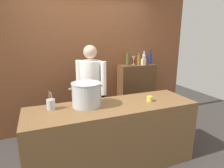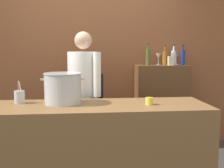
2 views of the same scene
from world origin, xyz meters
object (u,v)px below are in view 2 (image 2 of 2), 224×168
butter_jar (149,101)px  stockpot_large (63,88)px  utensil_crock (19,97)px  wine_glass_tall (176,56)px  chef (84,89)px  spice_tin_cream (171,61)px  wine_glass_wide (158,56)px  wine_bottle_cobalt (183,57)px  wine_bottle_amber (165,58)px  wine_bottle_clear (173,57)px  wine_bottle_olive (148,57)px

butter_jar → stockpot_large: bearing=169.9°
utensil_crock → wine_glass_tall: wine_glass_tall is taller
chef → wine_glass_tall: size_ratio=10.06×
stockpot_large → utensil_crock: 0.46m
utensil_crock → spice_tin_cream: (1.88, 0.94, 0.32)m
wine_glass_wide → butter_jar: bearing=-108.5°
chef → wine_bottle_cobalt: (1.42, 0.53, 0.37)m
utensil_crock → spice_tin_cream: size_ratio=1.81×
spice_tin_cream → wine_glass_tall: bearing=54.3°
utensil_crock → wine_bottle_amber: wine_bottle_amber is taller
chef → wine_bottle_amber: chef is taller
utensil_crock → wine_bottle_clear: bearing=28.2°
wine_glass_wide → wine_bottle_clear: bearing=-15.5°
wine_glass_wide → spice_tin_cream: 0.22m
stockpot_large → utensil_crock: stockpot_large is taller
wine_bottle_clear → wine_bottle_olive: size_ratio=0.95×
butter_jar → wine_bottle_clear: (0.64, 1.25, 0.39)m
wine_bottle_cobalt → wine_bottle_amber: size_ratio=1.03×
butter_jar → wine_glass_tall: (0.72, 1.34, 0.41)m
spice_tin_cream → utensil_crock: bearing=-153.5°
chef → stockpot_large: 0.59m
wine_bottle_amber → utensil_crock: bearing=-150.7°
wine_bottle_amber → wine_bottle_olive: bearing=173.8°
wine_bottle_clear → stockpot_large: bearing=-144.0°
stockpot_large → spice_tin_cream: spice_tin_cream is taller
butter_jar → utensil_crock: bearing=171.2°
wine_bottle_clear → wine_glass_wide: bearing=164.5°
wine_bottle_cobalt → wine_bottle_amber: wine_bottle_cobalt is taller
wine_bottle_cobalt → wine_bottle_clear: (-0.13, 0.03, -0.00)m
wine_bottle_cobalt → wine_bottle_amber: 0.27m
butter_jar → wine_bottle_olive: size_ratio=0.27×
wine_bottle_clear → wine_glass_wide: wine_bottle_clear is taller
chef → utensil_crock: (-0.66, -0.49, 0.00)m
stockpot_large → wine_bottle_cobalt: (1.64, 1.06, 0.28)m
wine_bottle_cobalt → spice_tin_cream: 0.22m
wine_glass_wide → wine_bottle_amber: bearing=-51.4°
wine_bottle_cobalt → spice_tin_cream: size_ratio=2.25×
stockpot_large → wine_bottle_clear: wine_bottle_clear is taller
wine_glass_wide → wine_bottle_cobalt: bearing=-15.0°
utensil_crock → wine_glass_tall: size_ratio=1.42×
stockpot_large → utensil_crock: (-0.44, 0.05, -0.09)m
butter_jar → wine_bottle_cobalt: bearing=57.6°
wine_bottle_olive → wine_glass_wide: (0.17, 0.06, 0.00)m
chef → spice_tin_cream: bearing=-115.0°
wine_bottle_cobalt → wine_glass_tall: bearing=114.5°
butter_jar → wine_glass_tall: bearing=61.9°
wine_bottle_clear → chef: bearing=-156.7°
wine_bottle_olive → wine_bottle_clear: bearing=0.6°
wine_glass_wide → spice_tin_cream: wine_glass_wide is taller
stockpot_large → wine_bottle_cobalt: bearing=33.0°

